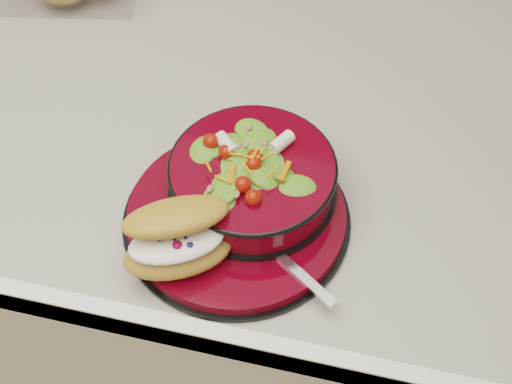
% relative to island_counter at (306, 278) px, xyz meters
% --- Properties ---
extents(island_counter, '(1.24, 0.74, 0.90)m').
position_rel_island_counter_xyz_m(island_counter, '(0.00, 0.00, 0.00)').
color(island_counter, white).
rests_on(island_counter, ground).
extents(dinner_plate, '(0.28, 0.28, 0.02)m').
position_rel_island_counter_xyz_m(dinner_plate, '(-0.07, -0.21, 0.46)').
color(dinner_plate, black).
rests_on(dinner_plate, island_counter).
extents(salad_bowl, '(0.21, 0.21, 0.09)m').
position_rel_island_counter_xyz_m(salad_bowl, '(-0.06, -0.17, 0.50)').
color(salad_bowl, black).
rests_on(salad_bowl, dinner_plate).
extents(croissant, '(0.14, 0.13, 0.08)m').
position_rel_island_counter_xyz_m(croissant, '(-0.12, -0.28, 0.50)').
color(croissant, '#C9853D').
rests_on(croissant, dinner_plate).
extents(fork, '(0.14, 0.10, 0.00)m').
position_rel_island_counter_xyz_m(fork, '(-0.01, -0.26, 0.47)').
color(fork, silver).
rests_on(fork, dinner_plate).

